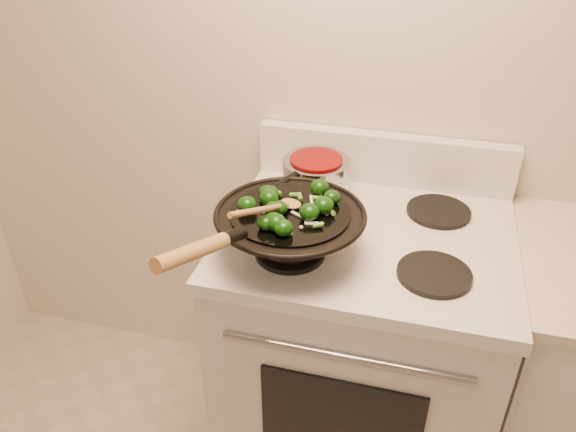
# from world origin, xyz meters

# --- Properties ---
(stove) EXTENTS (0.78, 0.67, 1.08)m
(stove) POSITION_xyz_m (-0.18, 1.17, 0.47)
(stove) COLOR silver
(stove) RESTS_ON ground
(wok) EXTENTS (0.38, 0.60, 0.23)m
(wok) POSITION_xyz_m (-0.37, 1.02, 1.00)
(wok) COLOR black
(wok) RESTS_ON stove
(stirfry) EXTENTS (0.24, 0.25, 0.04)m
(stirfry) POSITION_xyz_m (-0.37, 1.01, 1.07)
(stirfry) COLOR #0C3307
(stirfry) RESTS_ON wok
(wooden_spoon) EXTENTS (0.12, 0.25, 0.10)m
(wooden_spoon) POSITION_xyz_m (-0.39, 0.98, 1.08)
(wooden_spoon) COLOR #9E6D3E
(wooden_spoon) RESTS_ON wok
(saucepan) EXTENTS (0.20, 0.31, 0.12)m
(saucepan) POSITION_xyz_m (-0.36, 1.32, 0.99)
(saucepan) COLOR #94979C
(saucepan) RESTS_ON stove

